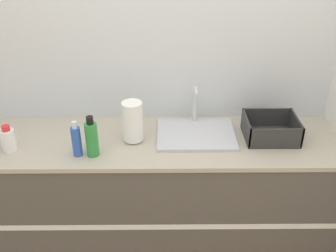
{
  "coord_description": "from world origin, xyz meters",
  "views": [
    {
      "loc": [
        0.11,
        -1.88,
        2.25
      ],
      "look_at": [
        0.12,
        0.28,
        1.02
      ],
      "focal_mm": 42.0,
      "sensor_mm": 36.0,
      "label": 1
    }
  ],
  "objects_px": {
    "sink": "(196,133)",
    "bottle_white_spray": "(8,140)",
    "dish_rack": "(270,131)",
    "bottle_blue": "(76,141)",
    "paper_towel_roll": "(133,122)",
    "bottle_green": "(92,138)"
  },
  "relations": [
    {
      "from": "sink",
      "to": "paper_towel_roll",
      "type": "bearing_deg",
      "value": -171.82
    },
    {
      "from": "bottle_blue",
      "to": "paper_towel_roll",
      "type": "bearing_deg",
      "value": 27.24
    },
    {
      "from": "sink",
      "to": "bottle_white_spray",
      "type": "relative_size",
      "value": 2.95
    },
    {
      "from": "dish_rack",
      "to": "bottle_green",
      "type": "relative_size",
      "value": 1.28
    },
    {
      "from": "dish_rack",
      "to": "bottle_white_spray",
      "type": "distance_m",
      "value": 1.66
    },
    {
      "from": "paper_towel_roll",
      "to": "bottle_white_spray",
      "type": "height_order",
      "value": "paper_towel_roll"
    },
    {
      "from": "paper_towel_roll",
      "to": "bottle_blue",
      "type": "xyz_separation_m",
      "value": [
        -0.33,
        -0.17,
        -0.04
      ]
    },
    {
      "from": "sink",
      "to": "bottle_green",
      "type": "distance_m",
      "value": 0.69
    },
    {
      "from": "dish_rack",
      "to": "bottle_green",
      "type": "distance_m",
      "value": 1.15
    },
    {
      "from": "sink",
      "to": "bottle_white_spray",
      "type": "height_order",
      "value": "sink"
    },
    {
      "from": "paper_towel_roll",
      "to": "bottle_green",
      "type": "bearing_deg",
      "value": -144.67
    },
    {
      "from": "paper_towel_roll",
      "to": "dish_rack",
      "type": "bearing_deg",
      "value": 1.83
    },
    {
      "from": "bottle_green",
      "to": "bottle_blue",
      "type": "distance_m",
      "value": 0.09
    },
    {
      "from": "sink",
      "to": "paper_towel_roll",
      "type": "height_order",
      "value": "sink"
    },
    {
      "from": "dish_rack",
      "to": "bottle_blue",
      "type": "xyz_separation_m",
      "value": [
        -1.22,
        -0.2,
        0.05
      ]
    },
    {
      "from": "bottle_white_spray",
      "to": "bottle_green",
      "type": "bearing_deg",
      "value": -5.84
    },
    {
      "from": "bottle_white_spray",
      "to": "bottle_blue",
      "type": "relative_size",
      "value": 0.75
    },
    {
      "from": "dish_rack",
      "to": "paper_towel_roll",
      "type": "bearing_deg",
      "value": -178.17
    },
    {
      "from": "paper_towel_roll",
      "to": "bottle_green",
      "type": "xyz_separation_m",
      "value": [
        -0.24,
        -0.17,
        -0.02
      ]
    },
    {
      "from": "sink",
      "to": "dish_rack",
      "type": "xyz_separation_m",
      "value": [
        0.48,
        -0.03,
        0.03
      ]
    },
    {
      "from": "sink",
      "to": "bottle_blue",
      "type": "distance_m",
      "value": 0.78
    },
    {
      "from": "dish_rack",
      "to": "bottle_blue",
      "type": "height_order",
      "value": "bottle_blue"
    }
  ]
}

